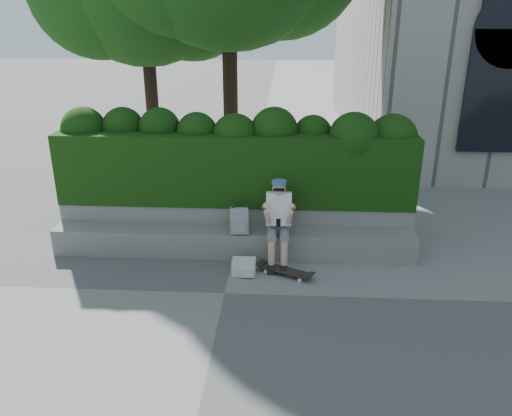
# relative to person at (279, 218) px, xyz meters

# --- Properties ---
(ground) EXTENTS (80.00, 80.00, 0.00)m
(ground) POSITION_rel_person_xyz_m (-0.76, -1.07, -0.75)
(ground) COLOR slate
(ground) RESTS_ON ground
(bench_ledge) EXTENTS (6.00, 0.45, 0.45)m
(bench_ledge) POSITION_rel_person_xyz_m (-0.76, 0.18, -0.53)
(bench_ledge) COLOR gray
(bench_ledge) RESTS_ON ground
(planter_wall) EXTENTS (6.00, 0.50, 0.75)m
(planter_wall) POSITION_rel_person_xyz_m (-0.76, 0.66, -0.38)
(planter_wall) COLOR gray
(planter_wall) RESTS_ON ground
(hedge) EXTENTS (6.00, 1.00, 1.20)m
(hedge) POSITION_rel_person_xyz_m (-0.76, 0.88, 0.60)
(hedge) COLOR black
(hedge) RESTS_ON planter_wall
(person) EXTENTS (0.40, 0.76, 1.38)m
(person) POSITION_rel_person_xyz_m (0.00, 0.00, 0.00)
(person) COLOR slate
(person) RESTS_ON ground
(skateboard) EXTENTS (0.84, 0.54, 0.09)m
(skateboard) POSITION_rel_person_xyz_m (0.12, -0.47, -0.68)
(skateboard) COLOR black
(skateboard) RESTS_ON ground
(backpack_plaid) EXTENTS (0.31, 0.19, 0.43)m
(backpack_plaid) POSITION_rel_person_xyz_m (-0.64, 0.08, -0.09)
(backpack_plaid) COLOR #A7A7AC
(backpack_plaid) RESTS_ON bench_ledge
(backpack_ground) EXTENTS (0.37, 0.26, 0.24)m
(backpack_ground) POSITION_rel_person_xyz_m (-0.52, -0.46, -0.63)
(backpack_ground) COLOR silver
(backpack_ground) RESTS_ON ground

